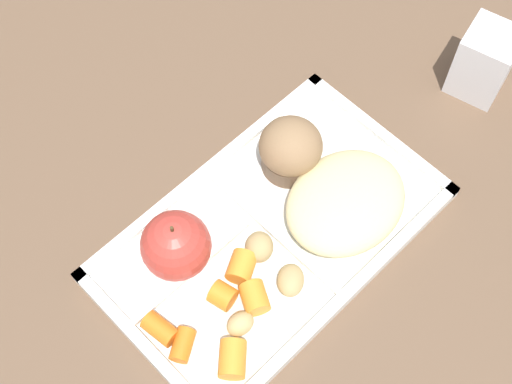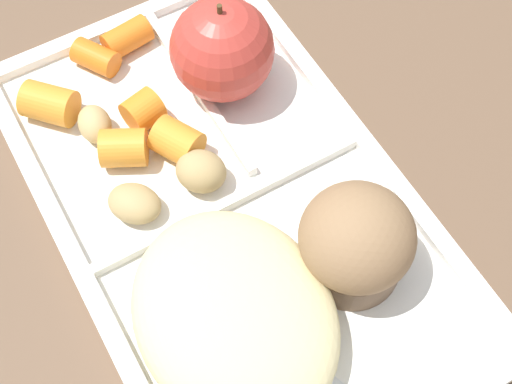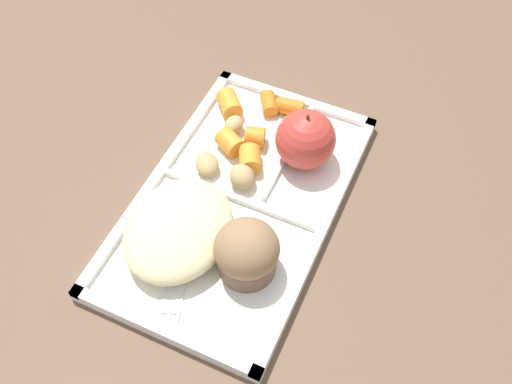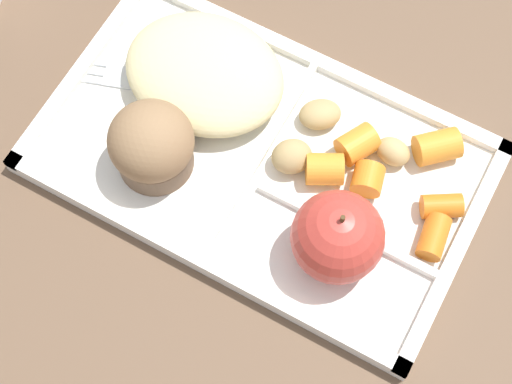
# 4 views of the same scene
# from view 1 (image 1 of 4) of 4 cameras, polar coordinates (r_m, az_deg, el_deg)

# --- Properties ---
(ground) EXTENTS (6.00, 6.00, 0.00)m
(ground) POSITION_cam_1_polar(r_m,az_deg,el_deg) (0.78, 1.22, -3.58)
(ground) COLOR brown
(lunch_tray) EXTENTS (0.37, 0.22, 0.02)m
(lunch_tray) POSITION_cam_1_polar(r_m,az_deg,el_deg) (0.78, 1.17, -3.41)
(lunch_tray) COLOR white
(lunch_tray) RESTS_ON ground
(green_apple) EXTENTS (0.07, 0.07, 0.08)m
(green_apple) POSITION_cam_1_polar(r_m,az_deg,el_deg) (0.73, -6.39, -4.26)
(green_apple) COLOR #C63D33
(green_apple) RESTS_ON lunch_tray
(bran_muffin) EXTENTS (0.07, 0.07, 0.07)m
(bran_muffin) POSITION_cam_1_polar(r_m,az_deg,el_deg) (0.79, 2.76, 3.40)
(bran_muffin) COLOR brown
(bran_muffin) RESTS_ON lunch_tray
(carrot_slice_near_corner) EXTENTS (0.03, 0.03, 0.03)m
(carrot_slice_near_corner) POSITION_cam_1_polar(r_m,az_deg,el_deg) (0.73, -2.66, -8.24)
(carrot_slice_near_corner) COLOR orange
(carrot_slice_near_corner) RESTS_ON lunch_tray
(carrot_slice_center) EXTENTS (0.04, 0.04, 0.03)m
(carrot_slice_center) POSITION_cam_1_polar(r_m,az_deg,el_deg) (0.73, -0.11, -8.42)
(carrot_slice_center) COLOR orange
(carrot_slice_center) RESTS_ON lunch_tray
(carrot_slice_diagonal) EXTENTS (0.04, 0.03, 0.02)m
(carrot_slice_diagonal) POSITION_cam_1_polar(r_m,az_deg,el_deg) (0.72, -5.86, -12.02)
(carrot_slice_diagonal) COLOR orange
(carrot_slice_diagonal) RESTS_ON lunch_tray
(carrot_slice_large) EXTENTS (0.03, 0.04, 0.02)m
(carrot_slice_large) POSITION_cam_1_polar(r_m,az_deg,el_deg) (0.73, -7.39, -11.01)
(carrot_slice_large) COLOR orange
(carrot_slice_large) RESTS_ON lunch_tray
(carrot_slice_small) EXTENTS (0.04, 0.04, 0.03)m
(carrot_slice_small) POSITION_cam_1_polar(r_m,az_deg,el_deg) (0.71, -1.88, -13.16)
(carrot_slice_small) COLOR orange
(carrot_slice_small) RESTS_ON lunch_tray
(carrot_slice_tilted) EXTENTS (0.04, 0.04, 0.03)m
(carrot_slice_tilted) POSITION_cam_1_polar(r_m,az_deg,el_deg) (0.74, -1.17, -5.98)
(carrot_slice_tilted) COLOR orange
(carrot_slice_tilted) RESTS_ON lunch_tray
(potato_chunk_corner) EXTENTS (0.03, 0.03, 0.02)m
(potato_chunk_corner) POSITION_cam_1_polar(r_m,az_deg,el_deg) (0.72, -1.26, -10.45)
(potato_chunk_corner) COLOR tan
(potato_chunk_corner) RESTS_ON lunch_tray
(potato_chunk_wedge) EXTENTS (0.05, 0.04, 0.02)m
(potato_chunk_wedge) POSITION_cam_1_polar(r_m,az_deg,el_deg) (0.74, 2.77, -7.03)
(potato_chunk_wedge) COLOR tan
(potato_chunk_wedge) RESTS_ON lunch_tray
(potato_chunk_large) EXTENTS (0.05, 0.04, 0.03)m
(potato_chunk_large) POSITION_cam_1_polar(r_m,az_deg,el_deg) (0.75, 0.27, -4.39)
(potato_chunk_large) COLOR tan
(potato_chunk_large) RESTS_ON lunch_tray
(egg_noodle_pile) EXTENTS (0.14, 0.12, 0.04)m
(egg_noodle_pile) POSITION_cam_1_polar(r_m,az_deg,el_deg) (0.77, 7.16, -0.80)
(egg_noodle_pile) COLOR beige
(egg_noodle_pile) RESTS_ON lunch_tray
(meatball_front) EXTENTS (0.04, 0.04, 0.04)m
(meatball_front) POSITION_cam_1_polar(r_m,az_deg,el_deg) (0.76, 7.52, -2.52)
(meatball_front) COLOR #755B4C
(meatball_front) RESTS_ON lunch_tray
(meatball_back) EXTENTS (0.03, 0.03, 0.03)m
(meatball_back) POSITION_cam_1_polar(r_m,az_deg,el_deg) (0.78, 8.33, -1.52)
(meatball_back) COLOR brown
(meatball_back) RESTS_ON lunch_tray
(meatball_side) EXTENTS (0.04, 0.04, 0.04)m
(meatball_side) POSITION_cam_1_polar(r_m,az_deg,el_deg) (0.78, 7.39, -0.78)
(meatball_side) COLOR brown
(meatball_side) RESTS_ON lunch_tray
(meatball_center) EXTENTS (0.04, 0.04, 0.04)m
(meatball_center) POSITION_cam_1_polar(r_m,az_deg,el_deg) (0.77, 4.59, -1.04)
(meatball_center) COLOR brown
(meatball_center) RESTS_ON lunch_tray
(plastic_fork) EXTENTS (0.15, 0.06, 0.00)m
(plastic_fork) POSITION_cam_1_polar(r_m,az_deg,el_deg) (0.81, 7.94, 1.20)
(plastic_fork) COLOR silver
(plastic_fork) RESTS_ON lunch_tray
(milk_carton) EXTENTS (0.07, 0.07, 0.09)m
(milk_carton) POSITION_cam_1_polar(r_m,az_deg,el_deg) (0.89, 17.71, 9.87)
(milk_carton) COLOR white
(milk_carton) RESTS_ON ground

